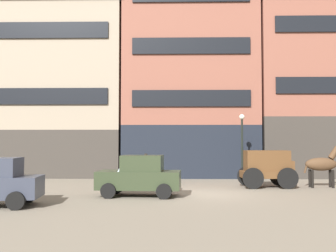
{
  "coord_description": "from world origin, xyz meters",
  "views": [
    {
      "loc": [
        -1.36,
        -17.74,
        2.4
      ],
      "look_at": [
        -1.72,
        2.09,
        3.28
      ],
      "focal_mm": 40.37,
      "sensor_mm": 36.0,
      "label": 1
    }
  ],
  "objects_px": {
    "sedan_light": "(140,176)",
    "pedestrian_officer": "(146,168)",
    "cargo_wagon": "(268,166)",
    "streetlamp_curbside": "(242,138)",
    "draft_horse": "(323,164)"
  },
  "relations": [
    {
      "from": "cargo_wagon",
      "to": "draft_horse",
      "type": "bearing_deg",
      "value": 0.03
    },
    {
      "from": "sedan_light",
      "to": "pedestrian_officer",
      "type": "relative_size",
      "value": 2.12
    },
    {
      "from": "cargo_wagon",
      "to": "pedestrian_officer",
      "type": "distance_m",
      "value": 6.61
    },
    {
      "from": "cargo_wagon",
      "to": "draft_horse",
      "type": "xyz_separation_m",
      "value": [
        2.95,
        0.0,
        0.12
      ]
    },
    {
      "from": "cargo_wagon",
      "to": "sedan_light",
      "type": "distance_m",
      "value": 7.39
    },
    {
      "from": "sedan_light",
      "to": "streetlamp_curbside",
      "type": "height_order",
      "value": "streetlamp_curbside"
    },
    {
      "from": "pedestrian_officer",
      "to": "streetlamp_curbside",
      "type": "distance_m",
      "value": 6.21
    },
    {
      "from": "draft_horse",
      "to": "pedestrian_officer",
      "type": "bearing_deg",
      "value": 177.08
    },
    {
      "from": "pedestrian_officer",
      "to": "draft_horse",
      "type": "bearing_deg",
      "value": -2.92
    },
    {
      "from": "cargo_wagon",
      "to": "streetlamp_curbside",
      "type": "height_order",
      "value": "streetlamp_curbside"
    },
    {
      "from": "cargo_wagon",
      "to": "sedan_light",
      "type": "relative_size",
      "value": 0.77
    },
    {
      "from": "pedestrian_officer",
      "to": "streetlamp_curbside",
      "type": "height_order",
      "value": "streetlamp_curbside"
    },
    {
      "from": "pedestrian_officer",
      "to": "streetlamp_curbside",
      "type": "relative_size",
      "value": 0.44
    },
    {
      "from": "pedestrian_officer",
      "to": "sedan_light",
      "type": "bearing_deg",
      "value": -89.58
    },
    {
      "from": "draft_horse",
      "to": "streetlamp_curbside",
      "type": "height_order",
      "value": "streetlamp_curbside"
    }
  ]
}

